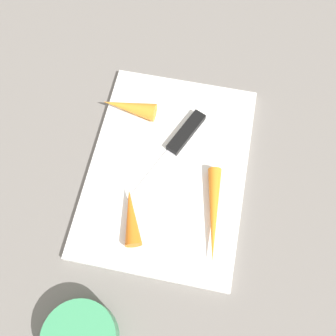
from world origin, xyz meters
TOP-DOWN VIEW (x-y plane):
  - ground_plane at (0.00, 0.00)m, footprint 1.40×1.40m
  - cutting_board at (0.00, 0.00)m, footprint 0.36×0.26m
  - knife at (0.06, -0.01)m, footprint 0.19×0.10m
  - carrot_medium at (0.09, 0.09)m, footprint 0.04×0.10m
  - carrot_shortest at (-0.10, 0.04)m, footprint 0.10×0.05m
  - carrot_longest at (-0.07, -0.09)m, footprint 0.15×0.04m

SIDE VIEW (x-z plane):
  - ground_plane at x=0.00m, z-range 0.00..0.00m
  - cutting_board at x=0.00m, z-range 0.00..0.01m
  - knife at x=0.06m, z-range 0.01..0.02m
  - carrot_longest at x=-0.07m, z-range 0.01..0.03m
  - carrot_shortest at x=-0.10m, z-range 0.01..0.04m
  - carrot_medium at x=0.09m, z-range 0.01..0.04m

